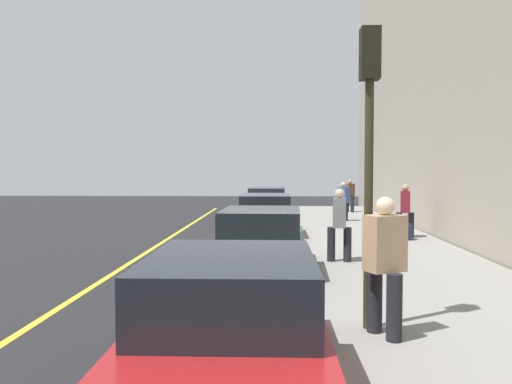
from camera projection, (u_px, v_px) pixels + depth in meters
The scene contains 15 objects.
ground_plane at pixel (262, 241), 16.86m from camera, with size 56.00×56.00×0.00m, color black.
sidewalk at pixel (364, 239), 16.72m from camera, with size 28.00×4.60×0.15m, color gray.
building_facade at pixel (453, 7), 16.28m from camera, with size 32.00×0.80×15.00m, color #9E9384.
lane_stripe_centre at pixel (166, 240), 17.00m from camera, with size 28.00×0.14×0.01m, color gold.
parked_car_red at pixel (232, 327), 5.15m from camera, with size 4.18×1.93×1.51m.
parked_car_green at pixel (262, 244), 10.92m from camera, with size 4.32×2.01×1.51m.
parked_car_maroon at pixel (266, 217), 17.23m from camera, with size 4.69×1.90×1.51m.
parked_car_white at pixel (267, 204), 23.68m from camera, with size 4.69×1.94×1.51m.
pedestrian_grey_coat at pixel (339, 223), 12.19m from camera, with size 0.51×0.57×1.74m.
pedestrian_brown_coat at pixel (350, 195), 26.42m from camera, with size 0.50×0.53×1.68m.
pedestrian_blue_coat at pixel (343, 200), 21.78m from camera, with size 0.52×0.51×1.66m.
pedestrian_burgundy_coat at pixel (405, 209), 16.50m from camera, with size 0.52×0.56×1.72m.
pedestrian_tan_coat at pixel (385, 262), 6.70m from camera, with size 0.56×0.58×1.84m.
traffic_light_pole at pixel (369, 125), 6.99m from camera, with size 0.35×0.26×4.11m.
rolling_suitcase at pixel (408, 232), 15.99m from camera, with size 0.34×0.22×0.86m.
Camera 1 is at (-16.77, -0.48, 2.34)m, focal length 36.04 mm.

